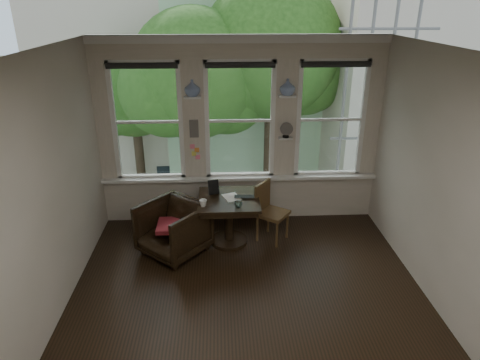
{
  "coord_description": "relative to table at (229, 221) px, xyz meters",
  "views": [
    {
      "loc": [
        -0.33,
        -4.36,
        3.46
      ],
      "look_at": [
        -0.07,
        0.9,
        1.24
      ],
      "focal_mm": 32.0,
      "sensor_mm": 36.0,
      "label": 1
    }
  ],
  "objects": [
    {
      "name": "ground",
      "position": [
        0.21,
        -1.38,
        -0.38
      ],
      "size": [
        4.5,
        4.5,
        0.0
      ],
      "primitive_type": "plane",
      "color": "black",
      "rests_on": "ground"
    },
    {
      "name": "ceiling",
      "position": [
        0.21,
        -1.38,
        2.62
      ],
      "size": [
        4.5,
        4.5,
        0.0
      ],
      "primitive_type": "plane",
      "rotation": [
        3.14,
        0.0,
        0.0
      ],
      "color": "silver",
      "rests_on": "ground"
    },
    {
      "name": "wall_back",
      "position": [
        0.21,
        0.87,
        1.12
      ],
      "size": [
        4.5,
        0.0,
        4.5
      ],
      "primitive_type": "plane",
      "rotation": [
        1.57,
        0.0,
        0.0
      ],
      "color": "beige",
      "rests_on": "ground"
    },
    {
      "name": "wall_front",
      "position": [
        0.21,
        -3.63,
        1.12
      ],
      "size": [
        4.5,
        0.0,
        4.5
      ],
      "primitive_type": "plane",
      "rotation": [
        -1.57,
        0.0,
        0.0
      ],
      "color": "beige",
      "rests_on": "ground"
    },
    {
      "name": "wall_left",
      "position": [
        -2.04,
        -1.38,
        1.12
      ],
      "size": [
        0.0,
        4.5,
        4.5
      ],
      "primitive_type": "plane",
      "rotation": [
        1.57,
        0.0,
        1.57
      ],
      "color": "beige",
      "rests_on": "ground"
    },
    {
      "name": "wall_right",
      "position": [
        2.46,
        -1.38,
        1.12
      ],
      "size": [
        0.0,
        4.5,
        4.5
      ],
      "primitive_type": "plane",
      "rotation": [
        1.57,
        0.0,
        -1.57
      ],
      "color": "beige",
      "rests_on": "ground"
    },
    {
      "name": "window_left",
      "position": [
        -1.24,
        0.87,
        1.32
      ],
      "size": [
        1.1,
        0.12,
        1.9
      ],
      "primitive_type": null,
      "color": "white",
      "rests_on": "ground"
    },
    {
      "name": "window_center",
      "position": [
        0.21,
        0.87,
        1.32
      ],
      "size": [
        1.1,
        0.12,
        1.9
      ],
      "primitive_type": null,
      "color": "white",
      "rests_on": "ground"
    },
    {
      "name": "window_right",
      "position": [
        1.66,
        0.87,
        1.32
      ],
      "size": [
        1.1,
        0.12,
        1.9
      ],
      "primitive_type": null,
      "color": "white",
      "rests_on": "ground"
    },
    {
      "name": "shelf_left",
      "position": [
        -0.52,
        0.77,
        1.73
      ],
      "size": [
        0.26,
        0.16,
        0.03
      ],
      "primitive_type": "cube",
      "color": "white",
      "rests_on": "ground"
    },
    {
      "name": "shelf_right",
      "position": [
        0.93,
        0.77,
        1.73
      ],
      "size": [
        0.26,
        0.16,
        0.03
      ],
      "primitive_type": "cube",
      "color": "white",
      "rests_on": "ground"
    },
    {
      "name": "intercom",
      "position": [
        -0.52,
        0.8,
        1.23
      ],
      "size": [
        0.14,
        0.06,
        0.28
      ],
      "primitive_type": "cube",
      "color": "#59544F",
      "rests_on": "ground"
    },
    {
      "name": "sticky_notes",
      "position": [
        -0.52,
        0.81,
        0.88
      ],
      "size": [
        0.16,
        0.01,
        0.24
      ],
      "primitive_type": null,
      "color": "pink",
      "rests_on": "ground"
    },
    {
      "name": "desk_fan",
      "position": [
        0.93,
        0.75,
        1.16
      ],
      "size": [
        0.2,
        0.2,
        0.24
      ],
      "primitive_type": null,
      "color": "#59544F",
      "rests_on": "ground"
    },
    {
      "name": "vase_left",
      "position": [
        -0.52,
        0.77,
        1.86
      ],
      "size": [
        0.24,
        0.24,
        0.25
      ],
      "primitive_type": "imported",
      "color": "white",
      "rests_on": "shelf_left"
    },
    {
      "name": "vase_right",
      "position": [
        0.93,
        0.77,
        1.86
      ],
      "size": [
        0.24,
        0.24,
        0.25
      ],
      "primitive_type": "imported",
      "color": "white",
      "rests_on": "shelf_right"
    },
    {
      "name": "table",
      "position": [
        0.0,
        0.0,
        0.0
      ],
      "size": [
        0.9,
        0.9,
        0.75
      ],
      "primitive_type": null,
      "color": "black",
      "rests_on": "ground"
    },
    {
      "name": "armchair_left",
      "position": [
        -0.82,
        -0.24,
        0.02
      ],
      "size": [
        1.19,
        1.2,
        0.78
      ],
      "primitive_type": "imported",
      "rotation": [
        0.0,
        0.0,
        -0.72
      ],
      "color": "black",
      "rests_on": "ground"
    },
    {
      "name": "cushion_red",
      "position": [
        -0.82,
        -0.24,
        0.08
      ],
      "size": [
        0.45,
        0.45,
        0.06
      ],
      "primitive_type": "cube",
      "color": "maroon",
      "rests_on": "armchair_left"
    },
    {
      "name": "side_chair_right",
      "position": [
        0.67,
        0.05,
        0.09
      ],
      "size": [
        0.59,
        0.59,
        0.92
      ],
      "primitive_type": null,
      "rotation": [
        0.0,
        0.0,
        0.95
      ],
      "color": "#402C17",
      "rests_on": "ground"
    },
    {
      "name": "laptop",
      "position": [
        0.23,
        -0.03,
        0.39
      ],
      "size": [
        0.31,
        0.21,
        0.02
      ],
      "primitive_type": "imported",
      "rotation": [
        0.0,
        0.0,
        -0.06
      ],
      "color": "black",
      "rests_on": "table"
    },
    {
      "name": "mug",
      "position": [
        -0.37,
        -0.24,
        0.42
      ],
      "size": [
        0.12,
        0.12,
        0.1
      ],
      "primitive_type": "imported",
      "rotation": [
        0.0,
        0.0,
        -0.08
      ],
      "color": "white",
      "rests_on": "table"
    },
    {
      "name": "drinking_glass",
      "position": [
        0.13,
        -0.31,
        0.42
      ],
      "size": [
        0.13,
        0.13,
        0.09
      ],
      "primitive_type": "imported",
      "rotation": [
        0.0,
        0.0,
        0.16
      ],
      "color": "white",
      "rests_on": "table"
    },
    {
      "name": "tablet",
      "position": [
        -0.22,
        0.17,
        0.48
      ],
      "size": [
        0.18,
        0.12,
        0.22
      ],
      "primitive_type": "cube",
      "rotation": [
        -0.26,
        0.0,
        0.29
      ],
      "color": "black",
      "rests_on": "table"
    },
    {
      "name": "papers",
      "position": [
        0.05,
        0.03,
        0.38
      ],
      "size": [
        0.31,
        0.36,
        0.0
      ],
      "primitive_type": "cube",
      "rotation": [
        0.0,
        0.0,
        0.35
      ],
      "color": "silver",
      "rests_on": "table"
    }
  ]
}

